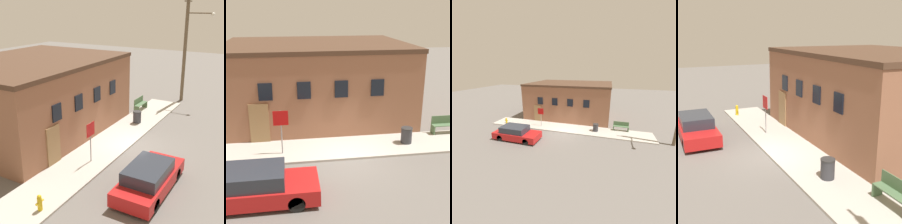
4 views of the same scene
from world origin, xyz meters
TOP-DOWN VIEW (x-y plane):
  - ground_plane at (0.00, 0.00)m, footprint 80.00×80.00m
  - sidewalk at (0.00, 1.29)m, footprint 18.61×2.59m
  - brick_building at (-0.86, 6.75)m, footprint 11.22×8.44m
  - fire_hydrant at (-7.59, 0.54)m, footprint 0.43×0.20m
  - stop_sign at (-3.04, 1.01)m, footprint 0.72×0.06m
  - bench at (6.05, 2.29)m, footprint 1.62×0.44m
  - trash_bin at (3.37, 1.30)m, footprint 0.59×0.59m
  - parked_car at (-3.94, -2.71)m, footprint 4.52×1.85m

SIDE VIEW (x-z plane):
  - ground_plane at x=0.00m, z-range 0.00..0.00m
  - sidewalk at x=0.00m, z-range 0.00..0.11m
  - fire_hydrant at x=-7.59m, z-range 0.11..0.83m
  - trash_bin at x=3.37m, z-range 0.11..0.95m
  - bench at x=6.05m, z-range 0.10..1.09m
  - parked_car at x=-3.94m, z-range -0.03..1.33m
  - stop_sign at x=-3.04m, z-range 0.56..2.74m
  - brick_building at x=-0.86m, z-range 0.00..4.80m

